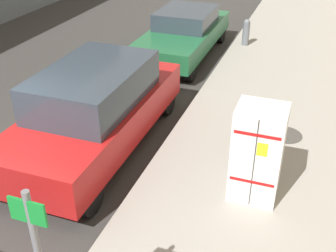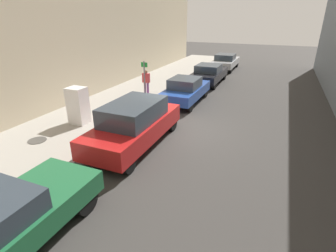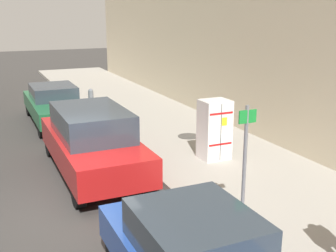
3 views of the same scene
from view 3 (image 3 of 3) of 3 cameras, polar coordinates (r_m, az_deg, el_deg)
name	(u,v)px [view 3 (image 3 of 3)]	position (r m, az deg, el deg)	size (l,w,h in m)	color
ground_plane	(67,213)	(9.30, -13.55, -11.40)	(80.00, 80.00, 0.00)	#383533
sidewalk_slab	(247,176)	(10.90, 10.69, -6.70)	(4.32, 44.00, 0.15)	#9E998E
discarded_refrigerator	(214,129)	(11.61, 6.31, -0.47)	(0.78, 0.68, 1.64)	white
manhole_cover	(189,136)	(13.79, 2.81, -1.38)	(0.70, 0.70, 0.02)	#47443F
street_sign_post	(245,160)	(7.82, 10.36, -4.61)	(0.36, 0.07, 2.36)	slate
fire_hydrant	(91,98)	(17.99, -10.39, 3.71)	(0.22, 0.22, 0.84)	slate
parked_sedan_green	(55,104)	(16.44, -15.09, 2.94)	(1.79, 4.69, 1.42)	#1E6038
parked_suv_red	(92,140)	(11.04, -10.24, -1.93)	(1.87, 4.84, 1.73)	red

